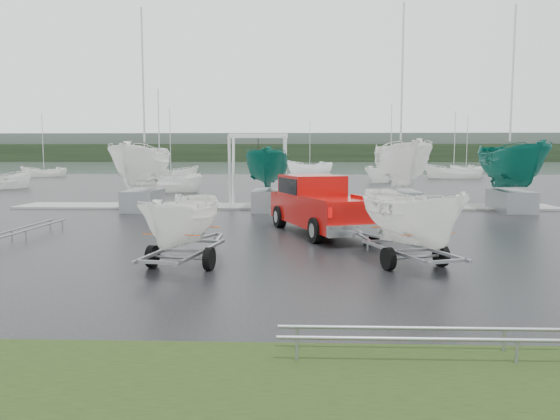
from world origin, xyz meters
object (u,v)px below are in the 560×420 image
object	(u,v)px
boat_hoist	(258,160)
trailer_hitched	(413,170)
pickup_truck	(319,203)
trailer_parked	(182,179)

from	to	relation	value
boat_hoist	trailer_hitched	bearing A→B (deg)	-71.50
pickup_truck	trailer_parked	world-z (taller)	trailer_parked
boat_hoist	pickup_truck	bearing A→B (deg)	-72.15
trailer_hitched	pickup_truck	bearing A→B (deg)	90.00
pickup_truck	trailer_hitched	distance (m)	6.96
pickup_truck	boat_hoist	xyz separation A→B (m)	(-3.07, 9.55, 1.54)
trailer_parked	boat_hoist	size ratio (longest dim) A/B	1.05
trailer_hitched	trailer_parked	xyz separation A→B (m)	(-6.12, -0.29, -0.24)
pickup_truck	trailer_hitched	xyz separation A→B (m)	(2.26, -6.42, 1.48)
trailer_parked	boat_hoist	world-z (taller)	trailer_parked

